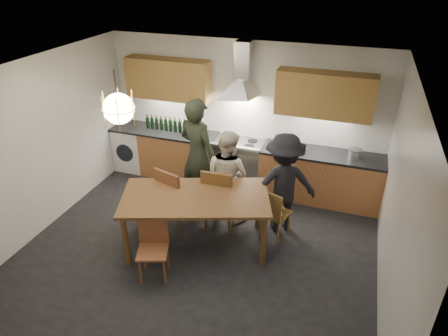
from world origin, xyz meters
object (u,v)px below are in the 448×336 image
(chair_back_left, at_px, (173,195))
(mixing_bowl, at_px, (298,149))
(person_right, at_px, (283,183))
(dining_table, at_px, (196,202))
(person_left, at_px, (198,155))
(person_mid, at_px, (227,175))
(stock_pot, at_px, (355,154))
(wine_bottles, at_px, (166,124))
(chair_front, at_px, (153,243))

(chair_back_left, distance_m, mixing_bowl, 2.24)
(chair_back_left, height_order, person_right, person_right)
(dining_table, distance_m, person_left, 1.09)
(person_mid, xyz_separation_m, stock_pot, (1.86, 0.97, 0.22))
(person_left, bearing_deg, wine_bottles, -20.24)
(person_left, distance_m, wine_bottles, 1.35)
(chair_front, height_order, person_mid, person_mid)
(person_mid, height_order, person_right, person_right)
(mixing_bowl, bearing_deg, chair_front, -119.81)
(person_left, relative_size, mixing_bowl, 6.86)
(mixing_bowl, bearing_deg, wine_bottles, 177.94)
(person_mid, bearing_deg, wine_bottles, -12.50)
(chair_back_left, bearing_deg, person_left, -83.42)
(chair_front, bearing_deg, mixing_bowl, 40.97)
(chair_back_left, xyz_separation_m, chair_front, (0.17, -1.00, -0.11))
(chair_front, bearing_deg, person_left, 72.23)
(chair_front, distance_m, stock_pot, 3.52)
(person_left, bearing_deg, chair_front, 112.56)
(person_left, bearing_deg, person_right, -165.42)
(chair_back_left, height_order, stock_pot, chair_back_left)
(person_right, xyz_separation_m, mixing_bowl, (0.04, 0.96, 0.13))
(chair_back_left, height_order, mixing_bowl, chair_back_left)
(mixing_bowl, distance_m, wine_bottles, 2.50)
(chair_back_left, distance_m, stock_pot, 3.00)
(dining_table, bearing_deg, chair_front, -133.99)
(person_mid, relative_size, wine_bottles, 1.82)
(person_right, height_order, stock_pot, person_right)
(chair_back_left, relative_size, person_right, 0.66)
(chair_back_left, relative_size, person_left, 0.55)
(person_mid, xyz_separation_m, mixing_bowl, (0.94, 0.91, 0.18))
(chair_back_left, relative_size, chair_front, 1.22)
(person_mid, relative_size, mixing_bowl, 5.40)
(chair_back_left, relative_size, wine_bottles, 1.27)
(person_mid, distance_m, wine_bottles, 1.87)
(person_right, xyz_separation_m, wine_bottles, (-2.45, 1.05, 0.23))
(dining_table, distance_m, chair_front, 0.82)
(person_mid, bearing_deg, stock_pot, -131.97)
(person_right, relative_size, mixing_bowl, 5.72)
(stock_pot, bearing_deg, person_mid, -152.36)
(person_left, xyz_separation_m, person_mid, (0.54, -0.11, -0.20))
(person_left, distance_m, person_right, 1.46)
(person_mid, xyz_separation_m, person_right, (0.90, -0.05, 0.05))
(stock_pot, height_order, wine_bottles, wine_bottles)
(chair_front, xyz_separation_m, mixing_bowl, (1.44, 2.51, 0.44))
(chair_front, distance_m, person_mid, 1.70)
(person_mid, relative_size, person_right, 0.94)
(person_right, bearing_deg, person_mid, -27.10)
(chair_front, height_order, person_right, person_right)
(chair_back_left, xyz_separation_m, mixing_bowl, (1.61, 1.52, 0.33))
(chair_front, xyz_separation_m, person_left, (-0.04, 1.71, 0.46))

